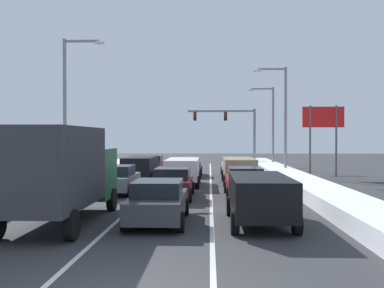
{
  "coord_description": "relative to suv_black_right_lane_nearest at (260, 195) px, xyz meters",
  "views": [
    {
      "loc": [
        1.62,
        -8.24,
        3.01
      ],
      "look_at": [
        -0.01,
        33.23,
        2.41
      ],
      "focal_mm": 41.85,
      "sensor_mm": 36.0,
      "label": 1
    }
  ],
  "objects": [
    {
      "name": "sedan_gray_left_lane_second",
      "position": [
        -6.71,
        8.36,
        -0.25
      ],
      "size": [
        2.0,
        4.5,
        1.51
      ],
      "color": "slate",
      "rests_on": "ground"
    },
    {
      "name": "traffic_light_gantry",
      "position": [
        0.91,
        34.19,
        3.48
      ],
      "size": [
        7.54,
        0.47,
        6.2
      ],
      "color": "slate",
      "rests_on": "ground"
    },
    {
      "name": "sedan_silver_right_lane_fourth",
      "position": [
        0.17,
        19.22,
        -0.25
      ],
      "size": [
        2.0,
        4.5,
        1.51
      ],
      "color": "#B7BABF",
      "rests_on": "ground"
    },
    {
      "name": "suv_white_center_lane_third",
      "position": [
        -3.42,
        12.43,
        0.0
      ],
      "size": [
        2.16,
        4.9,
        1.67
      ],
      "color": "silver",
      "rests_on": "ground"
    },
    {
      "name": "lane_stripe_between_right_lane_and_center_lane",
      "position": [
        -1.66,
        13.45,
        -1.01
      ],
      "size": [
        0.14,
        45.65,
        0.01
      ],
      "primitive_type": "cube",
      "color": "silver",
      "rests_on": "ground"
    },
    {
      "name": "sedan_red_right_lane_second",
      "position": [
        0.05,
        7.14,
        -0.25
      ],
      "size": [
        2.0,
        4.5,
        1.51
      ],
      "color": "maroon",
      "rests_on": "ground"
    },
    {
      "name": "ground_plane",
      "position": [
        -3.36,
        9.3,
        -1.02
      ],
      "size": [
        120.0,
        120.0,
        0.0
      ],
      "primitive_type": "plane",
      "color": "#333335"
    },
    {
      "name": "box_truck_left_lane_nearest",
      "position": [
        -6.88,
        -0.31,
        0.88
      ],
      "size": [
        2.53,
        7.2,
        3.36
      ],
      "color": "#1E5633",
      "rests_on": "ground"
    },
    {
      "name": "street_lamp_left_mid",
      "position": [
        -10.45,
        12.06,
        4.39
      ],
      "size": [
        2.66,
        0.36,
        9.16
      ],
      "color": "gray",
      "rests_on": "ground"
    },
    {
      "name": "sedan_red_left_lane_fourth",
      "position": [
        -6.59,
        21.87,
        -0.25
      ],
      "size": [
        2.0,
        4.5,
        1.51
      ],
      "color": "maroon",
      "rests_on": "ground"
    },
    {
      "name": "street_lamp_right_mid",
      "position": [
        4.03,
        27.98,
        3.72
      ],
      "size": [
        2.66,
        0.36,
        7.88
      ],
      "color": "gray",
      "rests_on": "ground"
    },
    {
      "name": "street_lamp_right_near",
      "position": [
        3.85,
        19.68,
        4.06
      ],
      "size": [
        2.66,
        0.36,
        8.52
      ],
      "color": "gray",
      "rests_on": "ground"
    },
    {
      "name": "sedan_navy_center_lane_fourth",
      "position": [
        -3.34,
        19.41,
        -0.25
      ],
      "size": [
        2.0,
        4.5,
        1.51
      ],
      "color": "navy",
      "rests_on": "ground"
    },
    {
      "name": "sedan_maroon_center_lane_second",
      "position": [
        -3.57,
        6.6,
        -0.25
      ],
      "size": [
        2.0,
        4.5,
        1.51
      ],
      "color": "maroon",
      "rests_on": "ground"
    },
    {
      "name": "snow_bank_left_shoulder",
      "position": [
        -10.36,
        13.45,
        -0.64
      ],
      "size": [
        1.89,
        45.65,
        0.76
      ],
      "primitive_type": "cube",
      "color": "white",
      "rests_on": "ground"
    },
    {
      "name": "suv_tan_right_lane_third",
      "position": [
        0.17,
        13.48,
        0.0
      ],
      "size": [
        2.16,
        4.9,
        1.67
      ],
      "color": "#937F60",
      "rests_on": "ground"
    },
    {
      "name": "roadside_sign_right",
      "position": [
        7.05,
        19.41,
        3.0
      ],
      "size": [
        3.2,
        0.16,
        5.5
      ],
      "color": "#59595B",
      "rests_on": "ground"
    },
    {
      "name": "suv_black_left_lane_third",
      "position": [
        -6.55,
        15.43,
        0.0
      ],
      "size": [
        2.16,
        4.9,
        1.67
      ],
      "color": "black",
      "rests_on": "ground"
    },
    {
      "name": "lane_stripe_between_center_lane_and_left_lane",
      "position": [
        -5.06,
        13.45,
        -1.01
      ],
      "size": [
        0.14,
        45.65,
        0.01
      ],
      "primitive_type": "cube",
      "color": "silver",
      "rests_on": "ground"
    },
    {
      "name": "sedan_charcoal_center_lane_nearest",
      "position": [
        -3.55,
        0.09,
        -0.25
      ],
      "size": [
        2.0,
        4.5,
        1.51
      ],
      "color": "#38383D",
      "rests_on": "ground"
    },
    {
      "name": "suv_black_right_lane_nearest",
      "position": [
        0.0,
        0.0,
        0.0
      ],
      "size": [
        2.16,
        4.9,
        1.67
      ],
      "color": "black",
      "rests_on": "ground"
    },
    {
      "name": "snow_bank_right_shoulder",
      "position": [
        3.64,
        13.45,
        -0.69
      ],
      "size": [
        2.18,
        45.65,
        0.66
      ],
      "primitive_type": "cube",
      "color": "white",
      "rests_on": "ground"
    }
  ]
}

